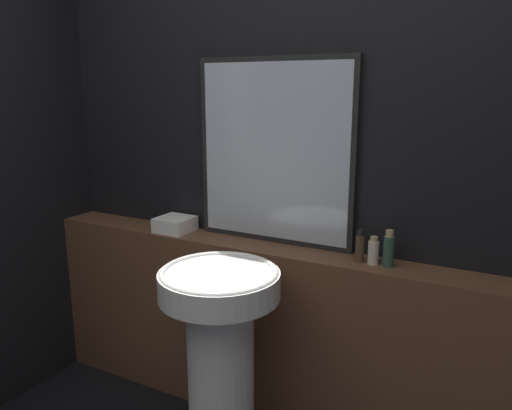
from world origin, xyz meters
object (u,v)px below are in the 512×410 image
at_px(mirror, 274,152).
at_px(shampoo_bottle, 360,247).
at_px(pedestal_sink, 221,352).
at_px(towel_stack, 175,224).
at_px(lotion_bottle, 389,250).
at_px(conditioner_bottle, 373,251).

xyz_separation_m(mirror, shampoo_bottle, (0.45, -0.09, -0.37)).
xyz_separation_m(pedestal_sink, towel_stack, (-0.54, 0.42, 0.38)).
relative_size(shampoo_bottle, lotion_bottle, 0.90).
height_order(shampoo_bottle, lotion_bottle, lotion_bottle).
bearing_deg(shampoo_bottle, conditioner_bottle, 0.00).
bearing_deg(conditioner_bottle, lotion_bottle, 0.00).
height_order(mirror, towel_stack, mirror).
distance_m(pedestal_sink, mirror, 0.92).
xyz_separation_m(towel_stack, shampoo_bottle, (0.98, 0.00, 0.03)).
bearing_deg(shampoo_bottle, pedestal_sink, -137.03).
bearing_deg(pedestal_sink, conditioner_bottle, 39.46).
bearing_deg(lotion_bottle, mirror, 171.46).
height_order(mirror, shampoo_bottle, mirror).
relative_size(towel_stack, conditioner_bottle, 1.45).
relative_size(pedestal_sink, shampoo_bottle, 6.44).
bearing_deg(shampoo_bottle, lotion_bottle, 0.00).
relative_size(pedestal_sink, conditioner_bottle, 7.62).
distance_m(towel_stack, lotion_bottle, 1.10).
relative_size(pedestal_sink, mirror, 1.06).
xyz_separation_m(shampoo_bottle, lotion_bottle, (0.12, 0.00, 0.01)).
distance_m(towel_stack, conditioner_bottle, 1.04).
bearing_deg(shampoo_bottle, towel_stack, 180.00).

